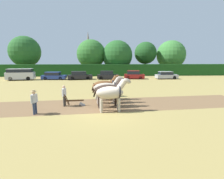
{
  "coord_description": "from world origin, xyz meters",
  "views": [
    {
      "loc": [
        -0.38,
        -12.16,
        3.71
      ],
      "look_at": [
        0.6,
        2.86,
        1.1
      ],
      "focal_mm": 28.0,
      "sensor_mm": 36.0,
      "label": 1
    }
  ],
  "objects_px": {
    "tree_far_left": "(25,52)",
    "parked_car_center": "(108,75)",
    "tree_center": "(145,53)",
    "draft_horse_lead_right": "(109,91)",
    "parked_car_center_left": "(80,76)",
    "parked_car_right": "(166,75)",
    "tree_left": "(91,54)",
    "church_spire": "(88,49)",
    "parked_car_center_right": "(134,75)",
    "draft_horse_trail_right": "(106,86)",
    "draft_horse_trail_left": "(107,88)",
    "parked_van": "(21,74)",
    "tree_center_left": "(117,56)",
    "farmer_at_plow": "(64,94)",
    "tree_center_right": "(171,55)",
    "farmer_beside_team": "(110,87)",
    "farmer_onlooker_left": "(34,100)",
    "draft_horse_lead_left": "(111,93)",
    "parked_car_left": "(54,76)",
    "plow": "(77,102)"
  },
  "relations": [
    {
      "from": "church_spire",
      "to": "draft_horse_lead_right",
      "type": "xyz_separation_m",
      "value": [
        5.63,
        -60.63,
        -6.56
      ]
    },
    {
      "from": "tree_center_right",
      "to": "tree_far_left",
      "type": "bearing_deg",
      "value": -177.12
    },
    {
      "from": "tree_center_right",
      "to": "draft_horse_lead_right",
      "type": "height_order",
      "value": "tree_center_right"
    },
    {
      "from": "parked_car_center_left",
      "to": "tree_far_left",
      "type": "bearing_deg",
      "value": 132.63
    },
    {
      "from": "tree_center",
      "to": "parked_van",
      "type": "bearing_deg",
      "value": -154.11
    },
    {
      "from": "tree_center_left",
      "to": "church_spire",
      "type": "relative_size",
      "value": 0.55
    },
    {
      "from": "tree_center_left",
      "to": "draft_horse_trail_left",
      "type": "xyz_separation_m",
      "value": [
        -3.62,
        -28.93,
        -3.29
      ]
    },
    {
      "from": "parked_car_right",
      "to": "draft_horse_lead_right",
      "type": "bearing_deg",
      "value": -121.5
    },
    {
      "from": "tree_left",
      "to": "draft_horse_trail_left",
      "type": "relative_size",
      "value": 3.06
    },
    {
      "from": "draft_horse_lead_right",
      "to": "draft_horse_trail_right",
      "type": "xyz_separation_m",
      "value": [
        -0.2,
        2.48,
        0.03
      ]
    },
    {
      "from": "farmer_beside_team",
      "to": "parked_car_center_right",
      "type": "distance_m",
      "value": 16.62
    },
    {
      "from": "tree_center_right",
      "to": "farmer_beside_team",
      "type": "relative_size",
      "value": 5.12
    },
    {
      "from": "tree_center_right",
      "to": "parked_car_left",
      "type": "xyz_separation_m",
      "value": [
        -27.18,
        -12.66,
        -4.19
      ]
    },
    {
      "from": "tree_left",
      "to": "draft_horse_lead_right",
      "type": "bearing_deg",
      "value": -84.57
    },
    {
      "from": "draft_horse_trail_left",
      "to": "parked_car_center_left",
      "type": "relative_size",
      "value": 0.6
    },
    {
      "from": "tree_far_left",
      "to": "parked_car_center",
      "type": "distance_m",
      "value": 22.7
    },
    {
      "from": "tree_center",
      "to": "church_spire",
      "type": "xyz_separation_m",
      "value": [
        -16.55,
        28.97,
        2.55
      ]
    },
    {
      "from": "draft_horse_trail_left",
      "to": "parked_car_center_right",
      "type": "bearing_deg",
      "value": 67.69
    },
    {
      "from": "tree_center_right",
      "to": "farmer_at_plow",
      "type": "distance_m",
      "value": 38.51
    },
    {
      "from": "tree_left",
      "to": "draft_horse_lead_left",
      "type": "distance_m",
      "value": 32.46
    },
    {
      "from": "draft_horse_lead_left",
      "to": "parked_car_center_left",
      "type": "xyz_separation_m",
      "value": [
        -4.66,
        20.53,
        -0.64
      ]
    },
    {
      "from": "tree_center",
      "to": "parked_car_center_right",
      "type": "height_order",
      "value": "tree_center"
    },
    {
      "from": "tree_center",
      "to": "farmer_onlooker_left",
      "type": "relative_size",
      "value": 4.84
    },
    {
      "from": "draft_horse_lead_left",
      "to": "parked_car_center_left",
      "type": "bearing_deg",
      "value": 98.02
    },
    {
      "from": "church_spire",
      "to": "draft_horse_trail_left",
      "type": "relative_size",
      "value": 5.38
    },
    {
      "from": "parked_van",
      "to": "parked_car_center_left",
      "type": "height_order",
      "value": "parked_van"
    },
    {
      "from": "tree_far_left",
      "to": "parked_car_center_right",
      "type": "relative_size",
      "value": 2.29
    },
    {
      "from": "farmer_beside_team",
      "to": "farmer_onlooker_left",
      "type": "distance_m",
      "value": 7.77
    },
    {
      "from": "church_spire",
      "to": "parked_car_center_left",
      "type": "xyz_separation_m",
      "value": [
        1.08,
        -41.34,
        -7.12
      ]
    },
    {
      "from": "parked_car_right",
      "to": "farmer_at_plow",
      "type": "bearing_deg",
      "value": -129.15
    },
    {
      "from": "tree_far_left",
      "to": "draft_horse_trail_right",
      "type": "relative_size",
      "value": 3.22
    },
    {
      "from": "parked_car_center_left",
      "to": "parked_car_right",
      "type": "height_order",
      "value": "parked_car_center_left"
    },
    {
      "from": "tree_center",
      "to": "parked_car_center_right",
      "type": "relative_size",
      "value": 2.03
    },
    {
      "from": "parked_van",
      "to": "draft_horse_trail_right",
      "type": "bearing_deg",
      "value": -55.94
    },
    {
      "from": "farmer_at_plow",
      "to": "tree_left",
      "type": "bearing_deg",
      "value": 96.8
    },
    {
      "from": "church_spire",
      "to": "draft_horse_trail_right",
      "type": "xyz_separation_m",
      "value": [
        5.43,
        -58.16,
        -6.53
      ]
    },
    {
      "from": "parked_van",
      "to": "tree_left",
      "type": "bearing_deg",
      "value": 36.42
    },
    {
      "from": "tree_center_right",
      "to": "church_spire",
      "type": "relative_size",
      "value": 0.57
    },
    {
      "from": "draft_horse_lead_right",
      "to": "tree_far_left",
      "type": "bearing_deg",
      "value": 116.74
    },
    {
      "from": "tree_center",
      "to": "parked_car_right",
      "type": "height_order",
      "value": "tree_center"
    },
    {
      "from": "parked_car_center_left",
      "to": "draft_horse_trail_left",
      "type": "bearing_deg",
      "value": -85.33
    },
    {
      "from": "parked_car_center",
      "to": "draft_horse_lead_left",
      "type": "bearing_deg",
      "value": -87.72
    },
    {
      "from": "tree_center_left",
      "to": "parked_car_center",
      "type": "xyz_separation_m",
      "value": [
        -2.86,
        -10.88,
        -3.87
      ]
    },
    {
      "from": "farmer_beside_team",
      "to": "parked_car_center_left",
      "type": "bearing_deg",
      "value": 117.06
    },
    {
      "from": "tree_center_left",
      "to": "draft_horse_lead_left",
      "type": "height_order",
      "value": "tree_center_left"
    },
    {
      "from": "tree_far_left",
      "to": "draft_horse_trail_right",
      "type": "xyz_separation_m",
      "value": [
        18.39,
        -27.85,
        -4.19
      ]
    },
    {
      "from": "tree_center",
      "to": "draft_horse_lead_right",
      "type": "xyz_separation_m",
      "value": [
        -10.93,
        -31.66,
        -4.01
      ]
    },
    {
      "from": "church_spire",
      "to": "parked_car_right",
      "type": "relative_size",
      "value": 3.75
    },
    {
      "from": "church_spire",
      "to": "plow",
      "type": "relative_size",
      "value": 9.06
    },
    {
      "from": "draft_horse_lead_right",
      "to": "farmer_at_plow",
      "type": "height_order",
      "value": "draft_horse_lead_right"
    }
  ]
}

